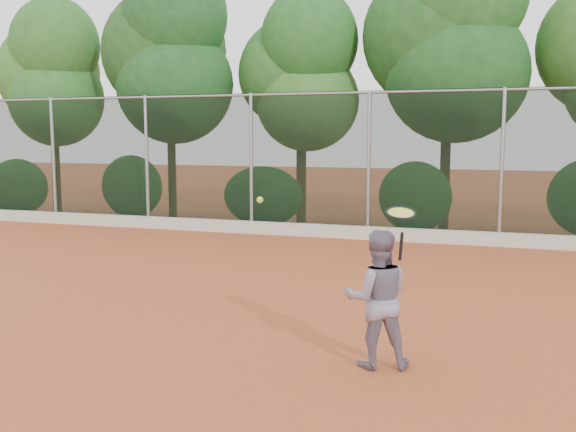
% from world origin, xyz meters
% --- Properties ---
extents(ground, '(80.00, 80.00, 0.00)m').
position_xyz_m(ground, '(0.00, 0.00, 0.00)').
color(ground, '#A84D27').
rests_on(ground, ground).
extents(concrete_curb, '(24.00, 0.20, 0.30)m').
position_xyz_m(concrete_curb, '(0.00, 6.82, 0.15)').
color(concrete_curb, beige).
rests_on(concrete_curb, ground).
extents(tennis_player, '(0.85, 0.75, 1.47)m').
position_xyz_m(tennis_player, '(1.83, -1.48, 0.74)').
color(tennis_player, slate).
rests_on(tennis_player, ground).
extents(chainlink_fence, '(24.09, 0.09, 3.50)m').
position_xyz_m(chainlink_fence, '(-0.00, 7.00, 1.86)').
color(chainlink_fence, black).
rests_on(chainlink_fence, ground).
extents(foliage_backdrop, '(23.70, 3.63, 7.55)m').
position_xyz_m(foliage_backdrop, '(-0.55, 8.98, 4.40)').
color(foliage_backdrop, '#3F2718').
rests_on(foliage_backdrop, ground).
extents(tennis_racket, '(0.39, 0.38, 0.56)m').
position_xyz_m(tennis_racket, '(2.09, -1.65, 1.64)').
color(tennis_racket, black).
rests_on(tennis_racket, ground).
extents(tennis_ball_in_flight, '(0.07, 0.07, 0.07)m').
position_xyz_m(tennis_ball_in_flight, '(0.54, -1.55, 1.75)').
color(tennis_ball_in_flight, '#BFE734').
rests_on(tennis_ball_in_flight, ground).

